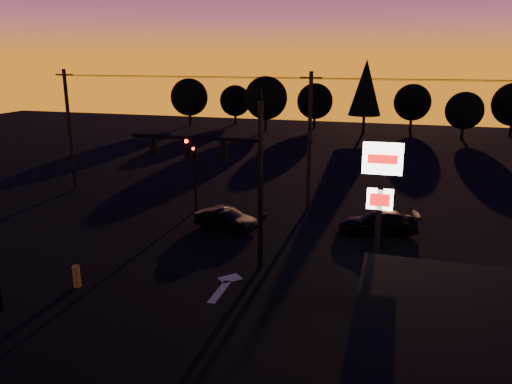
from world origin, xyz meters
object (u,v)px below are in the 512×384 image
at_px(secondary_signal, 195,169).
at_px(pylon_sign, 380,191).
at_px(bollard, 77,276).
at_px(traffic_signal_mast, 228,166).
at_px(car_mid, 226,219).
at_px(suv_parked, 479,382).
at_px(car_right, 378,223).

relative_size(secondary_signal, pylon_sign, 0.64).
relative_size(secondary_signal, bollard, 4.35).
xyz_separation_m(secondary_signal, bollard, (-0.78, -11.76, -2.36)).
xyz_separation_m(traffic_signal_mast, car_mid, (-1.81, 4.74, -4.31)).
bearing_deg(traffic_signal_mast, car_mid, 110.95).
xyz_separation_m(traffic_signal_mast, bollard, (-5.68, -4.27, -4.44)).
bearing_deg(car_mid, bollard, 169.32).
height_order(traffic_signal_mast, bollard, traffic_signal_mast).
xyz_separation_m(pylon_sign, car_mid, (-8.91, 7.23, -4.29)).
xyz_separation_m(pylon_sign, bollard, (-12.78, -1.78, -4.41)).
relative_size(bollard, car_mid, 0.26).
height_order(traffic_signal_mast, suv_parked, traffic_signal_mast).
bearing_deg(secondary_signal, car_mid, -41.75).
relative_size(traffic_signal_mast, car_right, 1.88).
bearing_deg(secondary_signal, car_right, -5.01).
bearing_deg(traffic_signal_mast, pylon_sign, -19.36).
relative_size(bollard, car_right, 0.22).
bearing_deg(car_mid, car_right, -66.11).
relative_size(traffic_signal_mast, bollard, 8.58).
bearing_deg(bollard, suv_parked, -11.41).
height_order(traffic_signal_mast, secondary_signal, traffic_signal_mast).
height_order(traffic_signal_mast, pylon_sign, traffic_signal_mast).
height_order(secondary_signal, car_mid, secondary_signal).
distance_m(traffic_signal_mast, car_right, 10.32).
height_order(bollard, car_mid, car_mid).
xyz_separation_m(car_mid, suv_parked, (12.25, -12.26, 0.01)).
distance_m(secondary_signal, car_right, 11.97).
xyz_separation_m(pylon_sign, car_right, (-0.28, 8.96, -4.25)).
relative_size(car_mid, car_right, 0.83).
distance_m(pylon_sign, car_mid, 12.25).
xyz_separation_m(secondary_signal, pylon_sign, (12.00, -9.99, 2.05)).
relative_size(pylon_sign, suv_parked, 1.49).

